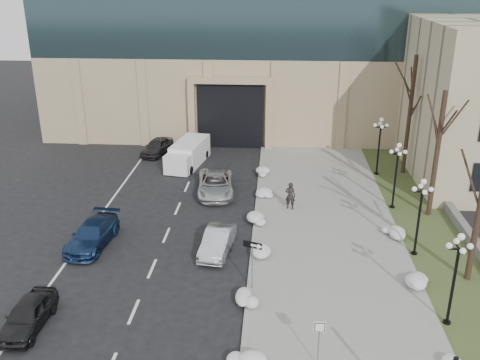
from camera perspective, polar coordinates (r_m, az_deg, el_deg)
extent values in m
cube|color=gray|center=(33.23, 9.38, -6.29)|extent=(9.00, 40.00, 0.12)
cube|color=gray|center=(33.07, 1.56, -6.11)|extent=(0.30, 40.00, 0.14)
cube|color=#3D4A25|center=(34.50, 20.25, -6.35)|extent=(4.00, 40.00, 0.10)
cube|color=slate|center=(36.69, 22.50, -4.46)|extent=(0.50, 30.00, 0.70)
cube|color=tan|center=(58.44, 1.81, 10.27)|extent=(40.00, 20.00, 8.00)
cube|color=black|center=(50.01, -0.92, 7.17)|extent=(6.00, 2.50, 6.00)
cube|color=tan|center=(47.93, -1.08, 10.58)|extent=(7.50, 0.60, 0.60)
cube|color=tan|center=(49.08, -5.16, 6.81)|extent=(0.60, 0.60, 6.00)
cube|color=tan|center=(48.49, 3.10, 6.68)|extent=(0.60, 0.60, 6.00)
imported|color=black|center=(27.05, -21.70, -13.22)|extent=(1.66, 3.99, 1.35)
imported|color=#B5B8BD|center=(31.30, -2.41, -6.54)|extent=(1.96, 4.34, 1.38)
imported|color=navy|center=(33.12, -15.48, -5.64)|extent=(2.46, 5.12, 1.44)
imported|color=#B8B8B8|center=(39.24, -2.63, -0.41)|extent=(3.06, 5.66, 1.51)
imported|color=#2B2B30|center=(48.23, -8.83, 3.54)|extent=(2.64, 4.48, 1.43)
imported|color=black|center=(36.50, 5.39, -1.67)|extent=(0.78, 0.58, 1.92)
cube|color=silver|center=(45.72, -5.35, 3.02)|extent=(2.93, 5.09, 1.92)
cube|color=silver|center=(43.20, -6.60, 1.72)|extent=(2.25, 1.87, 1.53)
cylinder|color=black|center=(43.88, -7.66, 1.25)|extent=(0.36, 0.70, 0.67)
cylinder|color=black|center=(43.24, -5.29, 1.04)|extent=(0.36, 0.70, 0.67)
cylinder|color=black|center=(47.51, -5.85, 2.93)|extent=(0.36, 0.70, 0.67)
cylinder|color=black|center=(46.91, -3.64, 2.75)|extent=(0.36, 0.70, 0.67)
cylinder|color=slate|center=(27.41, 1.32, -9.27)|extent=(0.06, 0.06, 2.75)
cube|color=black|center=(26.79, 1.34, -6.94)|extent=(0.96, 0.38, 0.34)
cube|color=white|center=(26.71, 1.64, -7.03)|extent=(0.45, 0.17, 0.13)
cone|color=white|center=(26.62, 2.16, -7.14)|extent=(0.31, 0.34, 0.27)
cylinder|color=slate|center=(23.07, 8.37, -17.06)|extent=(0.06, 0.06, 2.22)
cube|color=white|center=(22.52, 8.50, -15.25)|extent=(0.48, 0.05, 0.48)
cube|color=black|center=(22.50, 8.50, -15.29)|extent=(0.42, 0.02, 0.42)
cube|color=white|center=(22.49, 8.50, -15.30)|extent=(0.36, 0.02, 0.36)
ellipsoid|color=silver|center=(23.55, 0.57, -18.38)|extent=(1.10, 1.60, 0.36)
ellipsoid|color=silver|center=(26.68, 1.09, -12.96)|extent=(1.10, 1.60, 0.36)
ellipsoid|color=silver|center=(31.09, 2.30, -7.56)|extent=(1.10, 1.60, 0.36)
ellipsoid|color=silver|center=(34.74, 2.06, -4.26)|extent=(1.10, 1.60, 0.36)
ellipsoid|color=silver|center=(38.78, 2.71, -1.42)|extent=(1.10, 1.60, 0.36)
ellipsoid|color=silver|center=(42.55, 2.90, 0.71)|extent=(1.10, 1.60, 0.36)
ellipsoid|color=silver|center=(29.86, 18.62, -10.12)|extent=(1.10, 1.60, 0.36)
ellipsoid|color=silver|center=(34.38, 16.05, -5.44)|extent=(1.10, 1.60, 0.36)
cylinder|color=black|center=(27.46, 21.17, -14.03)|extent=(0.36, 0.36, 0.20)
cylinder|color=black|center=(26.45, 21.73, -10.66)|extent=(0.14, 0.14, 4.00)
cylinder|color=black|center=(25.49, 22.34, -6.83)|extent=(0.10, 0.90, 0.10)
cylinder|color=black|center=(25.49, 22.34, -6.83)|extent=(0.90, 0.10, 0.10)
sphere|color=silver|center=(25.23, 22.53, -5.62)|extent=(0.32, 0.32, 0.32)
sphere|color=silver|center=(25.57, 23.35, -6.52)|extent=(0.28, 0.28, 0.28)
sphere|color=silver|center=(25.28, 21.42, -6.54)|extent=(0.28, 0.28, 0.28)
sphere|color=silver|center=(25.80, 22.10, -6.06)|extent=(0.28, 0.28, 0.28)
sphere|color=silver|center=(25.05, 22.69, -7.01)|extent=(0.28, 0.28, 0.28)
cylinder|color=black|center=(32.75, 18.06, -7.50)|extent=(0.36, 0.36, 0.20)
cylinder|color=black|center=(31.91, 18.45, -4.51)|extent=(0.14, 0.14, 4.00)
cylinder|color=black|center=(31.12, 18.88, -1.19)|extent=(0.10, 0.90, 0.10)
cylinder|color=black|center=(31.12, 18.88, -1.19)|extent=(0.90, 0.10, 0.10)
sphere|color=silver|center=(30.91, 19.01, -0.17)|extent=(0.32, 0.32, 0.32)
sphere|color=silver|center=(31.19, 19.71, -0.95)|extent=(0.28, 0.28, 0.28)
sphere|color=silver|center=(30.95, 18.11, -0.92)|extent=(0.28, 0.28, 0.28)
sphere|color=silver|center=(31.47, 18.72, -0.62)|extent=(0.28, 0.28, 0.28)
sphere|color=silver|center=(30.66, 19.11, -1.26)|extent=(0.28, 0.28, 0.28)
cylinder|color=black|center=(38.42, 15.90, -2.82)|extent=(0.36, 0.36, 0.20)
cylinder|color=black|center=(37.70, 16.19, -0.19)|extent=(0.14, 0.14, 4.00)
cylinder|color=black|center=(37.04, 16.51, 2.68)|extent=(0.10, 0.90, 0.10)
cylinder|color=black|center=(37.04, 16.51, 2.68)|extent=(0.90, 0.10, 0.10)
sphere|color=silver|center=(36.86, 16.61, 3.57)|extent=(0.32, 0.32, 0.32)
sphere|color=silver|center=(37.09, 17.21, 2.88)|extent=(0.28, 0.28, 0.28)
sphere|color=silver|center=(36.89, 15.85, 2.93)|extent=(0.28, 0.28, 0.28)
sphere|color=silver|center=(37.41, 16.40, 3.12)|extent=(0.28, 0.28, 0.28)
sphere|color=silver|center=(36.57, 16.68, 2.68)|extent=(0.28, 0.28, 0.28)
cylinder|color=black|center=(44.31, 14.32, 0.63)|extent=(0.36, 0.36, 0.20)
cylinder|color=black|center=(43.69, 14.55, 2.96)|extent=(0.14, 0.14, 4.00)
cylinder|color=black|center=(43.12, 14.79, 5.48)|extent=(0.10, 0.90, 0.10)
cylinder|color=black|center=(43.12, 14.79, 5.48)|extent=(0.90, 0.10, 0.10)
sphere|color=silver|center=(42.97, 14.87, 6.25)|extent=(0.32, 0.32, 0.32)
sphere|color=silver|center=(43.17, 15.40, 5.64)|extent=(0.28, 0.28, 0.28)
sphere|color=silver|center=(43.00, 14.22, 5.70)|extent=(0.28, 0.28, 0.28)
sphere|color=silver|center=(43.51, 14.71, 5.83)|extent=(0.28, 0.28, 0.28)
sphere|color=silver|center=(42.66, 14.92, 5.50)|extent=(0.28, 0.28, 0.28)
cylinder|color=black|center=(36.60, 20.22, 2.42)|extent=(0.32, 0.32, 8.50)
cylinder|color=black|center=(43.87, 17.61, 6.47)|extent=(0.32, 0.32, 9.50)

